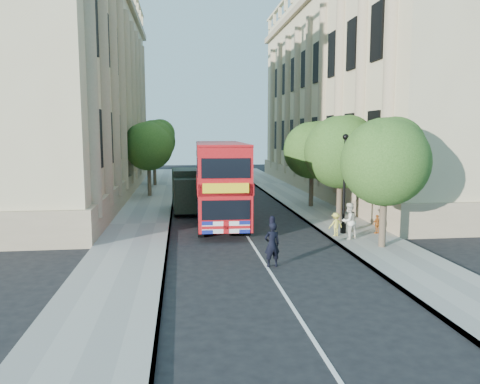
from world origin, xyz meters
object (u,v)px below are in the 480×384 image
object	(u,v)px
double_decker_bus	(220,180)
police_constable	(272,245)
woman_pedestrian	(349,221)
box_van	(189,192)
lamp_post	(344,188)

from	to	relation	value
double_decker_bus	police_constable	world-z (taller)	double_decker_bus
police_constable	woman_pedestrian	distance (m)	6.03
box_van	woman_pedestrian	xyz separation A→B (m)	(7.71, -9.44, -0.38)
lamp_post	box_van	xyz separation A→B (m)	(-7.89, 8.13, -1.11)
woman_pedestrian	lamp_post	bearing A→B (deg)	-124.67
box_van	police_constable	world-z (taller)	box_van
lamp_post	double_decker_bus	size ratio (longest dim) A/B	0.51
box_van	lamp_post	bearing A→B (deg)	-48.50
box_van	police_constable	distance (m)	13.69
woman_pedestrian	police_constable	bearing A→B (deg)	13.70
lamp_post	double_decker_bus	xyz separation A→B (m)	(-6.11, 4.01, 0.07)
double_decker_bus	woman_pedestrian	xyz separation A→B (m)	(5.92, -5.32, -1.56)
box_van	double_decker_bus	bearing A→B (deg)	-69.22
lamp_post	double_decker_bus	bearing A→B (deg)	146.70
box_van	woman_pedestrian	world-z (taller)	box_van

